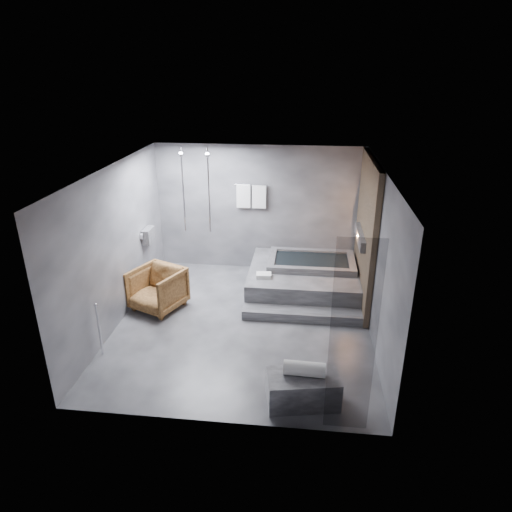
# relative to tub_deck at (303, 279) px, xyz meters

# --- Properties ---
(room) EXTENTS (5.00, 5.04, 2.82)m
(room) POSITION_rel_tub_deck_xyz_m (-0.65, -1.21, 1.48)
(room) COLOR #313133
(room) RESTS_ON ground
(tub_deck) EXTENTS (2.20, 2.00, 0.50)m
(tub_deck) POSITION_rel_tub_deck_xyz_m (0.00, 0.00, 0.00)
(tub_deck) COLOR #363639
(tub_deck) RESTS_ON ground
(tub_step) EXTENTS (2.20, 0.36, 0.18)m
(tub_step) POSITION_rel_tub_deck_xyz_m (0.00, -1.18, -0.16)
(tub_step) COLOR #363639
(tub_step) RESTS_ON ground
(concrete_bench) EXTENTS (1.06, 0.71, 0.44)m
(concrete_bench) POSITION_rel_tub_deck_xyz_m (0.05, -3.43, -0.03)
(concrete_bench) COLOR #363638
(concrete_bench) RESTS_ON ground
(driftwood_chair) EXTENTS (1.15, 1.17, 0.81)m
(driftwood_chair) POSITION_rel_tub_deck_xyz_m (-2.75, -1.07, 0.16)
(driftwood_chair) COLOR #452811
(driftwood_chair) RESTS_ON ground
(rolled_towel) EXTENTS (0.58, 0.23, 0.20)m
(rolled_towel) POSITION_rel_tub_deck_xyz_m (0.06, -3.41, 0.29)
(rolled_towel) COLOR white
(rolled_towel) RESTS_ON concrete_bench
(deck_towel) EXTENTS (0.31, 0.24, 0.08)m
(deck_towel) POSITION_rel_tub_deck_xyz_m (-0.78, -0.52, 0.29)
(deck_towel) COLOR white
(deck_towel) RESTS_ON tub_deck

